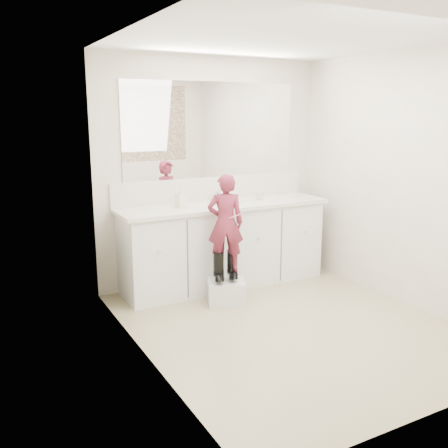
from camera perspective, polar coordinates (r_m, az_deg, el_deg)
floor at (r=4.50m, az=7.55°, el=-11.37°), size 3.00×3.00×0.00m
ceiling at (r=4.16m, az=8.56°, el=20.47°), size 3.00×3.00×0.00m
wall_back at (r=5.44m, az=-1.37°, el=6.04°), size 2.60×0.00×2.60m
wall_left at (r=3.56m, az=-9.13°, el=2.40°), size 0.00×3.00×3.00m
wall_right at (r=5.04m, az=20.10°, el=4.75°), size 0.00×3.00×3.00m
vanity_cabinet at (r=5.34m, az=0.00°, el=-2.55°), size 2.20×0.55×0.85m
countertop at (r=5.23m, az=0.08°, el=2.12°), size 2.28×0.58×0.04m
backsplash at (r=5.45m, az=-1.29°, el=4.09°), size 2.28×0.03×0.25m
mirror at (r=5.39m, az=-1.34°, el=10.67°), size 2.00×0.02×1.00m
faucet at (r=5.36m, az=-0.75°, el=3.14°), size 0.08×0.08×0.10m
cup at (r=5.49m, az=4.09°, el=3.24°), size 0.11×0.11×0.08m
soap_bottle at (r=5.03m, az=-4.94°, el=3.11°), size 0.11×0.11×0.21m
step_stool at (r=4.91m, az=0.27°, el=-7.76°), size 0.44×0.41×0.23m
boot_left at (r=4.81m, az=-0.62°, el=-4.92°), size 0.18×0.22×0.29m
boot_right at (r=4.88m, az=0.94°, el=-4.67°), size 0.18×0.22×0.29m
toddler at (r=4.73m, az=0.17°, el=0.11°), size 0.40×0.34×0.94m
toothbrush at (r=4.68m, az=1.39°, el=0.95°), size 0.13×0.06×0.06m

